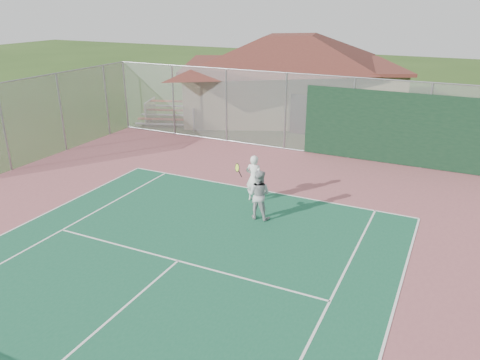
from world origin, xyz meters
name	(u,v)px	position (x,y,z in m)	size (l,w,h in m)	color
back_fence	(354,121)	(2.11, 16.98, 1.67)	(20.08, 0.11, 3.53)	gray
side_fence_left	(61,113)	(-10.00, 12.50, 1.75)	(0.08, 9.00, 3.50)	gray
clubhouse	(290,67)	(-3.27, 23.77, 2.80)	(15.10, 12.91, 5.51)	tan
bleachers	(173,113)	(-8.28, 18.77, 0.64)	(3.78, 2.83, 1.21)	#923A21
player_white_front	(254,178)	(0.16, 10.94, 0.82)	(0.96, 0.65, 1.63)	silver
player_grey_back	(259,195)	(0.86, 9.73, 0.80)	(0.80, 0.64, 1.60)	#A4A7A9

